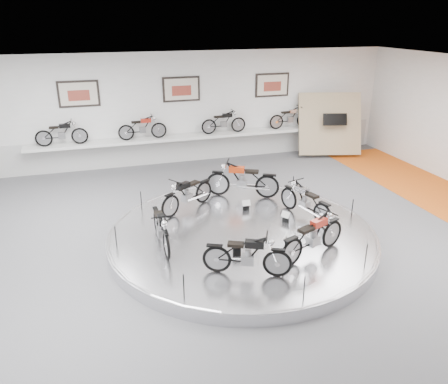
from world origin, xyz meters
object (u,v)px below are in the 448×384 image
object	(u,v)px
bike_a	(305,201)
bike_d	(161,227)
bike_f	(313,236)
bike_b	(242,180)
display_platform	(242,236)
shelf	(185,137)
bike_c	(187,194)
bike_e	(247,255)

from	to	relation	value
bike_a	bike_d	distance (m)	3.78
bike_d	bike_f	world-z (taller)	bike_f
bike_b	display_platform	bearing A→B (deg)	96.62
bike_b	shelf	bearing A→B (deg)	-54.51
bike_c	bike_f	distance (m)	3.75
shelf	bike_e	distance (m)	8.26
shelf	bike_b	xyz separation A→B (m)	(0.72, -4.36, -0.18)
bike_d	bike_f	xyz separation A→B (m)	(3.01, -1.42, 0.03)
shelf	bike_f	xyz separation A→B (m)	(1.05, -7.97, -0.22)
bike_a	bike_f	bearing A→B (deg)	141.31
bike_c	bike_d	distance (m)	2.01
bike_c	bike_e	xyz separation A→B (m)	(0.43, -3.43, -0.02)
shelf	bike_d	size ratio (longest dim) A/B	7.22
shelf	bike_f	size ratio (longest dim) A/B	6.73
bike_b	bike_e	size ratio (longest dim) A/B	1.17
bike_a	bike_f	distance (m)	1.98
shelf	bike_e	xyz separation A→B (m)	(-0.54, -8.24, -0.25)
shelf	bike_c	xyz separation A→B (m)	(-0.97, -4.80, -0.23)
bike_b	bike_f	size ratio (longest dim) A/B	1.08
bike_d	shelf	bearing A→B (deg)	162.42
bike_d	bike_e	distance (m)	2.21
bike_a	bike_d	size ratio (longest dim) A/B	1.02
shelf	display_platform	bearing A→B (deg)	-90.00
bike_b	bike_e	bearing A→B (deg)	98.08
bike_b	bike_f	distance (m)	3.62
bike_d	bike_a	bearing A→B (deg)	95.41
bike_f	shelf	bearing A→B (deg)	75.55
bike_e	bike_d	bearing A→B (deg)	155.22
shelf	bike_d	distance (m)	6.84
display_platform	bike_c	distance (m)	1.97
bike_b	bike_e	xyz separation A→B (m)	(-1.26, -3.87, -0.07)
display_platform	bike_e	xyz separation A→B (m)	(-0.54, -1.84, 0.60)
bike_b	bike_d	size ratio (longest dim) A/B	1.16
display_platform	bike_e	world-z (taller)	bike_e
bike_c	shelf	bearing A→B (deg)	-134.63
bike_d	display_platform	bearing A→B (deg)	93.47
display_platform	bike_e	bearing A→B (deg)	-106.38
bike_b	bike_c	xyz separation A→B (m)	(-1.69, -0.44, -0.06)
display_platform	bike_a	size ratio (longest dim) A/B	4.12
bike_a	bike_b	bearing A→B (deg)	14.58
bike_b	bike_c	size ratio (longest dim) A/B	1.12
bike_a	bike_e	size ratio (longest dim) A/B	1.02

